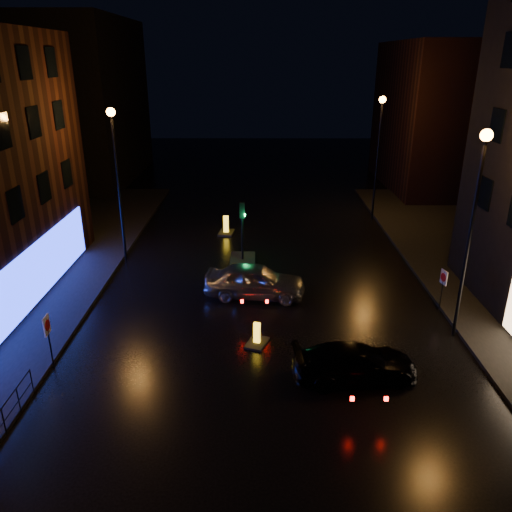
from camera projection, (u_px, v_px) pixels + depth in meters
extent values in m
plane|color=black|center=(268.00, 436.00, 15.20)|extent=(120.00, 120.00, 0.00)
cube|color=black|center=(86.00, 101.00, 45.18)|extent=(8.00, 16.00, 14.00)
cube|color=black|center=(437.00, 117.00, 42.62)|extent=(8.00, 14.00, 12.00)
cylinder|color=black|center=(119.00, 192.00, 26.75)|extent=(0.14, 0.14, 8.00)
cylinder|color=black|center=(111.00, 115.00, 25.27)|extent=(0.20, 0.20, 0.25)
sphere|color=orange|center=(111.00, 112.00, 25.21)|extent=(0.44, 0.44, 0.44)
cylinder|color=black|center=(468.00, 245.00, 19.25)|extent=(0.14, 0.14, 8.00)
cylinder|color=black|center=(486.00, 140.00, 17.77)|extent=(0.20, 0.20, 0.25)
sphere|color=orange|center=(487.00, 135.00, 17.71)|extent=(0.44, 0.44, 0.44)
cylinder|color=black|center=(377.00, 163.00, 34.11)|extent=(0.14, 0.14, 8.00)
cylinder|color=black|center=(382.00, 102.00, 32.63)|extent=(0.20, 0.20, 0.25)
sphere|color=orange|center=(383.00, 100.00, 32.57)|extent=(0.44, 0.44, 0.44)
cube|color=black|center=(243.00, 260.00, 28.18)|extent=(1.40, 2.40, 0.12)
cylinder|color=black|center=(242.00, 238.00, 27.69)|extent=(0.12, 0.12, 2.80)
cube|color=black|center=(242.00, 210.00, 27.09)|extent=(0.28, 0.22, 0.90)
cylinder|color=#0CFF59|center=(245.00, 215.00, 27.20)|extent=(0.05, 0.18, 0.18)
cylinder|color=black|center=(32.00, 382.00, 16.91)|extent=(0.04, 0.04, 1.00)
imported|color=#A9ADB1|center=(255.00, 281.00, 23.78)|extent=(4.95, 2.44, 1.62)
imported|color=black|center=(355.00, 363.00, 17.70)|extent=(4.60, 2.26, 1.29)
cube|color=black|center=(257.00, 343.00, 20.04)|extent=(1.06, 1.27, 0.09)
cube|color=yellow|center=(257.00, 333.00, 19.88)|extent=(0.29, 0.24, 0.91)
cube|color=black|center=(257.00, 333.00, 19.88)|extent=(0.26, 0.11, 0.54)
cube|color=black|center=(226.00, 233.00, 32.60)|extent=(1.07, 1.47, 0.11)
cube|color=yellow|center=(226.00, 224.00, 32.39)|extent=(0.34, 0.24, 1.14)
cube|color=black|center=(226.00, 224.00, 32.39)|extent=(0.34, 0.06, 0.68)
cylinder|color=black|center=(50.00, 344.00, 18.12)|extent=(0.06, 0.06, 2.09)
cube|color=white|center=(47.00, 325.00, 17.84)|extent=(0.07, 0.52, 0.71)
cylinder|color=#B20C0C|center=(47.00, 325.00, 17.84)|extent=(0.04, 0.42, 0.42)
cylinder|color=black|center=(442.00, 292.00, 22.29)|extent=(0.05, 0.05, 1.95)
cube|color=silver|center=(444.00, 277.00, 22.03)|extent=(0.15, 0.49, 0.66)
cylinder|color=#B20C0C|center=(443.00, 277.00, 22.02)|extent=(0.10, 0.38, 0.39)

